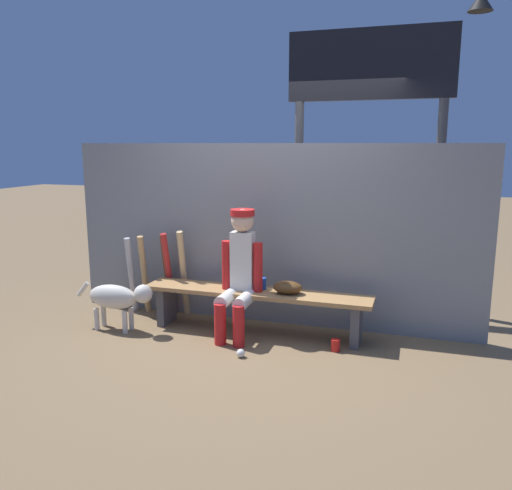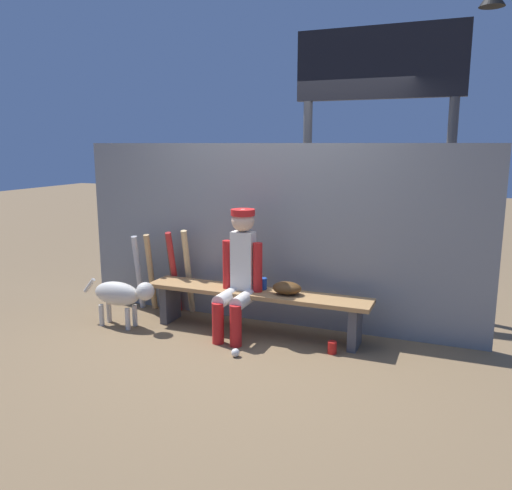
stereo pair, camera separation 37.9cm
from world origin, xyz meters
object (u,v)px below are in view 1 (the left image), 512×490
scoreboard (375,102)px  bat_wood_dark (167,274)px  bat_aluminum_red (169,274)px  cup_on_bench (262,283)px  dugout_bench (256,300)px  bat_aluminum_silver (131,275)px  bat_wood_tan (144,275)px  cup_on_ground (336,345)px  player_seated (239,270)px  dog (118,298)px  baseball (241,353)px  baseball_glove (288,287)px  bat_wood_natural (183,273)px

scoreboard → bat_wood_dark: bearing=-153.9°
bat_aluminum_red → cup_on_bench: size_ratio=8.42×
dugout_bench → cup_on_bench: (0.04, 0.08, 0.15)m
bat_aluminum_red → bat_aluminum_silver: 0.45m
bat_wood_tan → bat_aluminum_silver: (-0.16, -0.01, -0.01)m
bat_wood_tan → cup_on_ground: size_ratio=7.91×
dugout_bench → cup_on_ground: (0.82, -0.22, -0.28)m
dugout_bench → player_seated: 0.36m
cup_on_ground → cup_on_bench: (-0.78, 0.30, 0.43)m
bat_wood_tan → bat_aluminum_silver: size_ratio=1.03×
dog → baseball: bearing=-10.9°
player_seated → dog: (-1.18, -0.24, -0.32)m
player_seated → bat_aluminum_silver: bearing=167.5°
baseball_glove → bat_wood_natural: bearing=168.1°
bat_wood_natural → cup_on_bench: (0.93, -0.17, 0.01)m
dugout_bench → bat_wood_tan: bearing=171.2°
cup_on_ground → cup_on_bench: size_ratio=1.00×
dugout_bench → bat_aluminum_red: bearing=168.3°
player_seated → bat_wood_dark: bearing=158.7°
player_seated → bat_wood_natural: player_seated is taller
dugout_bench → scoreboard: size_ratio=0.69×
player_seated → scoreboard: scoreboard is taller
bat_wood_dark → bat_aluminum_silver: bat_wood_dark is taller
dog → bat_aluminum_red: bearing=63.9°
baseball_glove → bat_wood_dark: bat_wood_dark is taller
bat_wood_tan → bat_aluminum_silver: bearing=-177.1°
dugout_bench → bat_wood_tan: (-1.33, 0.21, 0.10)m
bat_aluminum_silver → dugout_bench: bearing=-7.6°
cup_on_bench → dog: bearing=-162.8°
dugout_bench → baseball_glove: (0.31, 0.00, 0.16)m
bat_aluminum_red → cup_on_bench: bat_aluminum_red is taller
baseball → scoreboard: size_ratio=0.02×
player_seated → bat_wood_tan: bearing=165.5°
cup_on_ground → baseball_glove: bearing=156.6°
baseball_glove → cup_on_ground: bearing=-23.4°
baseball_glove → dog: 1.68m
bat_wood_natural → bat_wood_dark: size_ratio=1.07×
bat_wood_dark → bat_aluminum_red: bearing=-49.2°
dugout_bench → dog: (-1.32, -0.34, 0.00)m
baseball → dog: 1.43m
player_seated → scoreboard: 2.37m
baseball → cup_on_bench: bearing=91.2°
bat_wood_natural → cup_on_bench: 0.95m
player_seated → baseball_glove: bearing=12.9°
bat_wood_tan → cup_on_bench: bearing=-5.3°
bat_wood_tan → scoreboard: scoreboard is taller
baseball → player_seated: bearing=110.5°
bat_aluminum_red → bat_wood_tan: size_ratio=1.06×
player_seated → bat_aluminum_red: player_seated is taller
dugout_bench → cup_on_ground: bearing=-14.9°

